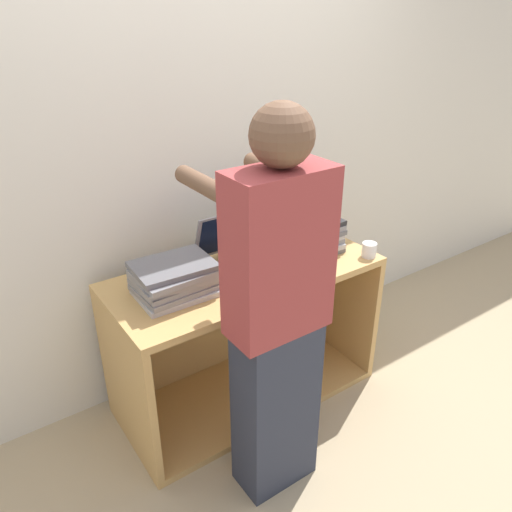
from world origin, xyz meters
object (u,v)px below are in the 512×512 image
Objects in this scene: laptop_open at (239,257)px; laptop_stack_left at (175,279)px; person at (277,320)px; mug at (369,250)px; laptop_stack_right at (305,236)px.

laptop_open is 0.97× the size of laptop_stack_left.
laptop_stack_left is 0.55m from person.
laptop_stack_left is 4.78× the size of mug.
laptop_open is at bearing 171.30° from laptop_stack_right.
mug is (0.82, 0.28, -0.03)m from person.
laptop_open reaches higher than laptop_stack_left.
laptop_stack_right is 4.76× the size of mug.
laptop_open reaches higher than laptop_stack_right.
laptop_stack_right is at bearing -8.70° from laptop_open.
laptop_stack_left is 1.00× the size of laptop_stack_right.
laptop_stack_right is (0.38, -0.06, 0.04)m from laptop_open.
laptop_stack_left is 0.76m from laptop_stack_right.
mug is at bearing -25.65° from laptop_open.
mug is (0.62, -0.30, -0.02)m from laptop_open.
person reaches higher than laptop_stack_right.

